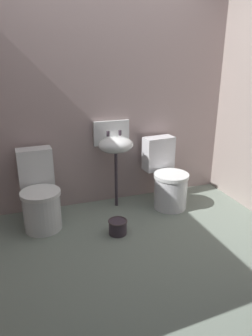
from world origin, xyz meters
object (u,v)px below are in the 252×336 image
at_px(toilet_right, 167,179).
at_px(sink, 115,144).
at_px(bucket, 118,227).
at_px(toilet_left, 40,197).

xyz_separation_m(toilet_right, sink, (-0.57, 0.19, 0.43)).
relative_size(toilet_right, sink, 0.79).
relative_size(toilet_right, bucket, 3.96).
distance_m(toilet_right, bucket, 0.90).
relative_size(toilet_left, sink, 0.79).
height_order(sink, bucket, sink).
bearing_deg(toilet_right, toilet_left, -5.97).
bearing_deg(toilet_right, sink, -24.13).
height_order(toilet_right, sink, sink).
xyz_separation_m(toilet_left, bucket, (0.70, -0.44, -0.24)).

